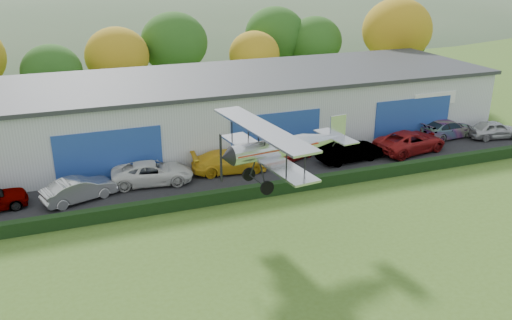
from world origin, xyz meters
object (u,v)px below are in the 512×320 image
object	(u,v)px
car_3	(229,161)
car_5	(350,150)
car_4	(291,151)
car_6	(410,142)
car_1	(79,189)
car_7	(447,129)
hangar	(248,105)
car_8	(495,129)
car_2	(153,173)
biplane	(280,145)

from	to	relation	value
car_3	car_5	distance (m)	9.02
car_4	car_6	xyz separation A→B (m)	(9.33, -1.65, 0.16)
car_1	car_5	world-z (taller)	car_5
car_4	car_7	xyz separation A→B (m)	(14.36, 0.20, 0.09)
hangar	car_8	distance (m)	20.58
car_2	car_6	distance (m)	19.81
biplane	car_3	bearing A→B (deg)	82.99
car_5	car_8	size ratio (longest dim) A/B	1.12
car_7	car_8	world-z (taller)	car_7
car_3	car_5	bearing A→B (deg)	-91.46
car_1	biplane	distance (m)	13.40
car_2	biplane	distance (m)	11.10
car_5	biplane	bearing A→B (deg)	125.94
car_4	car_5	size ratio (longest dim) A/B	0.79
car_8	hangar	bearing A→B (deg)	77.55
car_1	car_7	xyz separation A→B (m)	(29.57, 2.11, 0.01)
hangar	car_6	distance (m)	13.33
car_1	car_6	world-z (taller)	car_6
car_1	biplane	xyz separation A→B (m)	(10.21, -7.63, 4.13)
car_3	car_5	world-z (taller)	car_5
car_1	car_5	xyz separation A→B (m)	(19.14, 0.15, 0.07)
car_1	car_6	xyz separation A→B (m)	(24.54, 0.26, 0.08)
car_1	car_8	xyz separation A→B (m)	(33.11, 0.56, 0.01)
car_6	car_4	bearing A→B (deg)	70.03
car_6	car_7	xyz separation A→B (m)	(5.03, 1.85, -0.07)
car_1	car_8	world-z (taller)	car_8
car_6	biplane	world-z (taller)	biplane
car_1	car_3	size ratio (longest dim) A/B	0.85
car_2	car_3	distance (m)	5.43
car_2	car_4	xyz separation A→B (m)	(10.46, 0.79, -0.08)
car_6	car_3	bearing A→B (deg)	76.07
car_8	biplane	xyz separation A→B (m)	(-22.90, -8.20, 4.12)
car_2	car_6	xyz separation A→B (m)	(19.79, -0.86, 0.08)
car_3	car_4	world-z (taller)	car_3
biplane	car_7	bearing A→B (deg)	19.51
car_4	car_5	world-z (taller)	car_5
car_2	car_6	world-z (taller)	car_6
car_3	car_8	world-z (taller)	car_3
car_8	car_4	bearing A→B (deg)	96.00
car_2	car_5	size ratio (longest dim) A/B	1.08
car_3	car_4	distance (m)	5.07
hangar	car_7	xyz separation A→B (m)	(15.36, -6.38, -1.85)
hangar	car_2	bearing A→B (deg)	-142.06
car_8	car_1	bearing A→B (deg)	101.26
hangar	car_6	xyz separation A→B (m)	(10.33, -8.23, -1.78)
car_1	car_8	bearing A→B (deg)	-108.78
car_4	car_8	distance (m)	17.95
car_6	car_7	distance (m)	5.36
car_5	car_6	distance (m)	5.41
hangar	biplane	bearing A→B (deg)	-103.94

